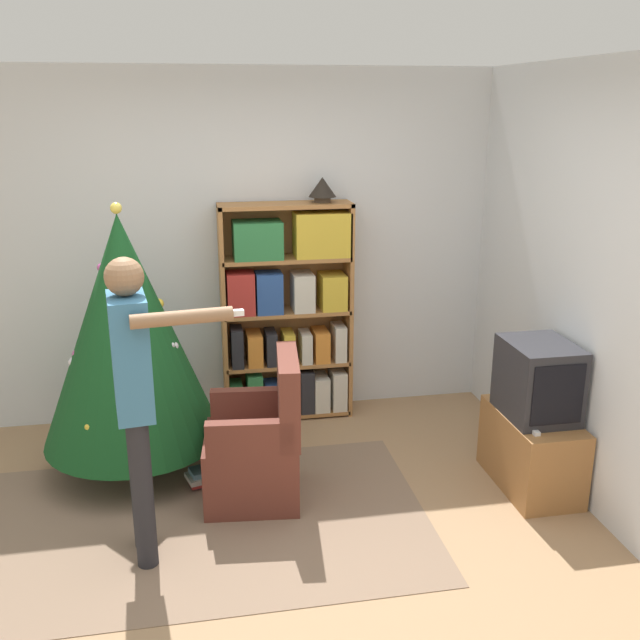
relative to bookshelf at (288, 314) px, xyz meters
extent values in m
plane|color=#9E7A56|center=(-0.33, -1.81, -0.82)|extent=(14.00, 14.00, 0.00)
cube|color=silver|center=(-0.33, 0.22, 0.48)|extent=(8.00, 0.10, 2.60)
cube|color=silver|center=(1.62, -1.81, 0.48)|extent=(0.10, 8.00, 2.60)
cube|color=#7F6651|center=(-0.71, -1.40, -0.82)|extent=(2.61, 1.66, 0.01)
cube|color=#A8703D|center=(-0.48, 0.01, 0.00)|extent=(0.03, 0.28, 1.65)
cube|color=#A8703D|center=(0.46, 0.01, 0.00)|extent=(0.03, 0.28, 1.65)
cube|color=#A8703D|center=(-0.01, 0.01, 0.82)|extent=(0.97, 0.28, 0.03)
cube|color=#A8703D|center=(-0.01, 0.14, 0.00)|extent=(0.97, 0.01, 1.65)
cube|color=#A8703D|center=(-0.01, 0.01, -0.79)|extent=(0.94, 0.28, 0.03)
cube|color=#2D7A42|center=(-0.41, -0.01, -0.65)|extent=(0.10, 0.23, 0.25)
cube|color=#2D7A42|center=(-0.27, -0.02, -0.61)|extent=(0.11, 0.22, 0.33)
cube|color=#284C93|center=(-0.14, -0.01, -0.66)|extent=(0.12, 0.24, 0.23)
cube|color=orange|center=(-0.01, -0.01, -0.65)|extent=(0.12, 0.25, 0.26)
cube|color=#232328|center=(0.13, -0.02, -0.61)|extent=(0.10, 0.22, 0.34)
cube|color=beige|center=(0.24, -0.02, -0.64)|extent=(0.12, 0.23, 0.27)
cube|color=beige|center=(0.38, -0.02, -0.62)|extent=(0.11, 0.23, 0.31)
cube|color=#A8703D|center=(-0.01, 0.01, -0.39)|extent=(0.94, 0.28, 0.03)
cube|color=#232328|center=(-0.39, -0.03, -0.22)|extent=(0.09, 0.20, 0.29)
cube|color=orange|center=(-0.26, 0.00, -0.25)|extent=(0.11, 0.26, 0.24)
cube|color=#232328|center=(-0.14, -0.02, -0.25)|extent=(0.08, 0.22, 0.25)
cube|color=gold|center=(-0.01, -0.02, -0.25)|extent=(0.08, 0.22, 0.24)
cube|color=beige|center=(0.12, -0.02, -0.26)|extent=(0.08, 0.22, 0.23)
cube|color=orange|center=(0.24, -0.01, -0.25)|extent=(0.11, 0.24, 0.24)
cube|color=beige|center=(0.38, -0.02, -0.23)|extent=(0.09, 0.21, 0.27)
cube|color=#A8703D|center=(-0.01, 0.01, 0.02)|extent=(0.94, 0.28, 0.03)
cube|color=#B22D28|center=(-0.35, -0.03, 0.19)|extent=(0.20, 0.20, 0.31)
cube|color=#284C93|center=(-0.15, -0.03, 0.18)|extent=(0.19, 0.20, 0.30)
cube|color=beige|center=(0.11, -0.01, 0.17)|extent=(0.15, 0.25, 0.28)
cube|color=gold|center=(0.34, 0.00, 0.17)|extent=(0.19, 0.25, 0.26)
cube|color=#A8703D|center=(-0.01, 0.01, 0.43)|extent=(0.94, 0.28, 0.03)
cube|color=#2D7A42|center=(-0.22, 0.00, 0.58)|extent=(0.35, 0.26, 0.27)
cube|color=gold|center=(0.25, -0.02, 0.60)|extent=(0.41, 0.22, 0.32)
cube|color=#996638|center=(1.35, -1.34, -0.58)|extent=(0.40, 0.73, 0.49)
cube|color=#28282D|center=(1.35, -1.34, -0.10)|extent=(0.39, 0.48, 0.47)
cube|color=black|center=(1.35, -1.59, -0.10)|extent=(0.32, 0.01, 0.37)
cube|color=white|center=(1.23, -1.56, -0.32)|extent=(0.04, 0.12, 0.02)
cylinder|color=#4C3323|center=(-1.12, -0.64, -0.77)|extent=(0.36, 0.36, 0.10)
cylinder|color=brown|center=(-1.12, -0.64, -0.66)|extent=(0.08, 0.08, 0.12)
cone|color=#14471E|center=(-1.12, -0.64, 0.14)|extent=(1.14, 1.14, 1.49)
sphere|color=silver|center=(-0.85, -0.76, 0.06)|extent=(0.04, 0.04, 0.04)
sphere|color=silver|center=(-0.83, -0.72, 0.05)|extent=(0.05, 0.05, 0.05)
sphere|color=gold|center=(-0.92, -0.57, 0.29)|extent=(0.07, 0.07, 0.07)
sphere|color=#B74C93|center=(-1.24, -0.61, 0.55)|extent=(0.05, 0.05, 0.05)
sphere|color=gold|center=(-0.69, -0.42, -0.45)|extent=(0.06, 0.06, 0.06)
sphere|color=#B74C93|center=(-1.43, -0.70, 0.03)|extent=(0.05, 0.05, 0.05)
sphere|color=gold|center=(-1.35, -1.03, -0.33)|extent=(0.05, 0.05, 0.05)
sphere|color=silver|center=(-1.46, -0.69, -0.03)|extent=(0.06, 0.06, 0.06)
sphere|color=#E5CC4C|center=(-1.12, -0.64, 0.92)|extent=(0.07, 0.07, 0.07)
cube|color=brown|center=(-0.40, -1.16, -0.61)|extent=(0.61, 0.61, 0.42)
cube|color=brown|center=(-0.17, -1.18, -0.15)|extent=(0.18, 0.57, 0.50)
cube|color=brown|center=(-0.37, -0.92, -0.30)|extent=(0.51, 0.13, 0.20)
cube|color=brown|center=(-0.42, -1.40, -0.30)|extent=(0.51, 0.13, 0.20)
cylinder|color=#232328|center=(-1.03, -1.56, -0.41)|extent=(0.11, 0.11, 0.83)
cylinder|color=#232328|center=(-1.01, -1.74, -0.41)|extent=(0.11, 0.11, 0.83)
cube|color=teal|center=(-1.02, -1.65, 0.32)|extent=(0.22, 0.34, 0.62)
cylinder|color=#8C6647|center=(-1.04, -1.45, 0.29)|extent=(0.07, 0.07, 0.50)
cylinder|color=#8C6647|center=(-0.75, -1.81, 0.56)|extent=(0.49, 0.13, 0.07)
cube|color=white|center=(-0.52, -1.78, 0.56)|extent=(0.11, 0.05, 0.03)
sphere|color=#8C6647|center=(-1.02, -1.65, 0.73)|extent=(0.19, 0.19, 0.19)
cylinder|color=#473828|center=(0.26, 0.01, 0.85)|extent=(0.12, 0.12, 0.04)
cone|color=black|center=(0.26, 0.01, 0.94)|extent=(0.20, 0.20, 0.14)
cube|color=#284C93|center=(-0.70, -0.95, -0.81)|extent=(0.16, 0.14, 0.02)
cube|color=#B22D28|center=(-0.70, -0.96, -0.79)|extent=(0.21, 0.19, 0.02)
cube|color=beige|center=(-0.70, -0.96, -0.76)|extent=(0.23, 0.21, 0.03)
cube|color=#5B899E|center=(-0.69, -0.95, -0.73)|extent=(0.19, 0.17, 0.03)
camera|label=1|loc=(-0.70, -5.08, 1.53)|focal=40.00mm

